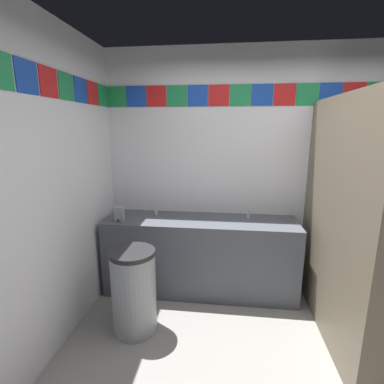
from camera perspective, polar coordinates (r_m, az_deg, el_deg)
wall_back at (r=3.31m, az=14.99°, el=4.09°), size 3.63×0.09×2.65m
wall_side at (r=2.20m, az=-32.43°, el=-1.77°), size 0.09×3.13×2.65m
vanity_counter at (r=3.25m, az=1.65°, el=-12.35°), size 2.07×0.55×0.83m
faucet_left at (r=3.25m, az=-7.30°, el=-3.76°), size 0.04×0.10×0.14m
faucet_right at (r=3.17m, az=11.25°, el=-4.36°), size 0.04×0.10×0.14m
soap_dispenser at (r=3.12m, az=-14.33°, el=-4.29°), size 0.09×0.09×0.16m
stall_divider at (r=2.53m, az=31.38°, el=-6.99°), size 0.92×1.55×2.07m
toilet at (r=3.44m, az=31.55°, el=-15.17°), size 0.39×0.49×0.74m
trash_bin at (r=2.73m, az=-11.52°, el=-18.83°), size 0.40×0.40×0.77m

